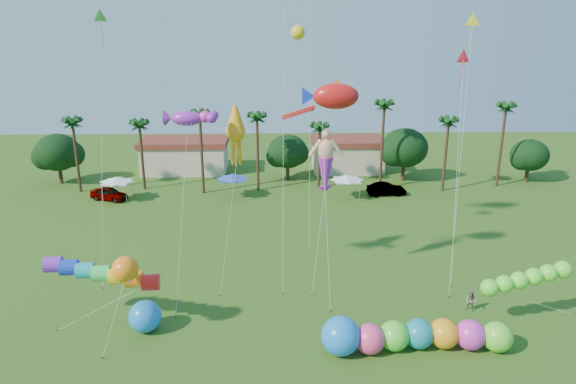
{
  "coord_description": "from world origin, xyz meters",
  "views": [
    {
      "loc": [
        -1.02,
        -24.28,
        19.63
      ],
      "look_at": [
        0.0,
        10.0,
        9.0
      ],
      "focal_mm": 32.0,
      "sensor_mm": 36.0,
      "label": 1
    }
  ],
  "objects_px": {
    "spectator_b": "(471,301)",
    "blue_ball": "(145,316)",
    "car_b": "(386,189)",
    "car_a": "(109,194)",
    "caterpillar_inflatable": "(409,336)"
  },
  "relations": [
    {
      "from": "spectator_b",
      "to": "caterpillar_inflatable",
      "type": "xyz_separation_m",
      "value": [
        -5.82,
        -4.73,
        0.24
      ]
    },
    {
      "from": "blue_ball",
      "to": "caterpillar_inflatable",
      "type": "bearing_deg",
      "value": -9.06
    },
    {
      "from": "car_b",
      "to": "blue_ball",
      "type": "bearing_deg",
      "value": 139.77
    },
    {
      "from": "car_b",
      "to": "spectator_b",
      "type": "bearing_deg",
      "value": 177.44
    },
    {
      "from": "car_b",
      "to": "blue_ball",
      "type": "distance_m",
      "value": 38.15
    },
    {
      "from": "spectator_b",
      "to": "blue_ball",
      "type": "height_order",
      "value": "blue_ball"
    },
    {
      "from": "spectator_b",
      "to": "car_b",
      "type": "bearing_deg",
      "value": 133.38
    },
    {
      "from": "caterpillar_inflatable",
      "to": "blue_ball",
      "type": "xyz_separation_m",
      "value": [
        -17.49,
        2.79,
        0.05
      ]
    },
    {
      "from": "car_a",
      "to": "spectator_b",
      "type": "xyz_separation_m",
      "value": [
        34.63,
        -27.45,
        0.01
      ]
    },
    {
      "from": "car_a",
      "to": "blue_ball",
      "type": "distance_m",
      "value": 31.49
    },
    {
      "from": "caterpillar_inflatable",
      "to": "spectator_b",
      "type": "bearing_deg",
      "value": 38.07
    },
    {
      "from": "car_b",
      "to": "blue_ball",
      "type": "relative_size",
      "value": 2.17
    },
    {
      "from": "car_a",
      "to": "blue_ball",
      "type": "xyz_separation_m",
      "value": [
        11.33,
        -29.38,
        0.31
      ]
    },
    {
      "from": "car_a",
      "to": "caterpillar_inflatable",
      "type": "height_order",
      "value": "caterpillar_inflatable"
    },
    {
      "from": "car_b",
      "to": "car_a",
      "type": "bearing_deg",
      "value": 88.69
    }
  ]
}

